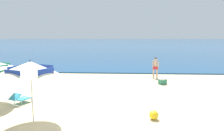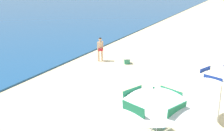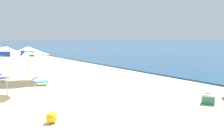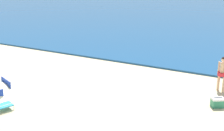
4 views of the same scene
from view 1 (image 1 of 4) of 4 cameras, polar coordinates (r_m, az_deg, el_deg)
name	(u,v)px [view 1 (image 1 of 4)]	position (r m, az deg, el deg)	size (l,w,h in m)	color
ground_plane	(107,127)	(7.19, -1.33, -17.33)	(800.00, 800.00, 0.00)	#CCB78C
ocean_water	(123,40)	(416.75, 3.27, 7.55)	(800.00, 800.00, 0.10)	navy
beach_umbrella_striped_second	(30,68)	(7.58, -22.63, -0.61)	(2.34, 2.32, 2.32)	silver
lounge_chair_beside_umbrella	(20,98)	(10.34, -25.16, -8.53)	(0.83, 1.03, 0.52)	teal
person_standing_near_shore	(155,66)	(15.30, 12.52, -0.24)	(0.44, 0.40, 1.62)	#D8A87F
cooler_box	(163,81)	(13.64, 14.48, -4.43)	(0.60, 0.56, 0.43)	#2D7F5B
beach_ball	(154,115)	(7.84, 12.05, -13.91)	(0.35, 0.35, 0.35)	yellow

